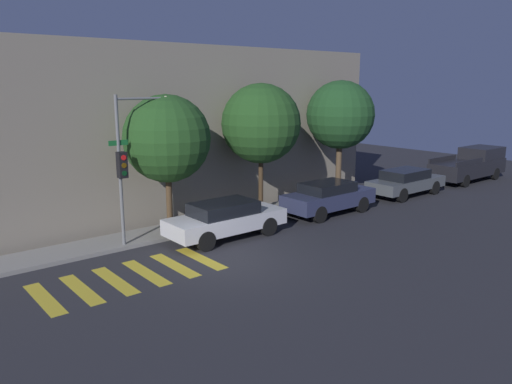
# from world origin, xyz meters

# --- Properties ---
(ground_plane) EXTENTS (60.00, 60.00, 0.00)m
(ground_plane) POSITION_xyz_m (0.00, 0.00, 0.00)
(ground_plane) COLOR #28282D
(sidewalk) EXTENTS (26.00, 1.75, 0.14)m
(sidewalk) POSITION_xyz_m (0.00, 4.08, 0.07)
(sidewalk) COLOR gray
(sidewalk) RESTS_ON ground
(building_row) EXTENTS (26.00, 6.00, 7.39)m
(building_row) POSITION_xyz_m (0.00, 8.35, 3.69)
(building_row) COLOR gray
(building_row) RESTS_ON ground
(crosswalk) EXTENTS (5.55, 2.60, 0.00)m
(crosswalk) POSITION_xyz_m (-3.02, 0.80, 0.00)
(crosswalk) COLOR gold
(crosswalk) RESTS_ON ground
(traffic_light_pole) EXTENTS (2.43, 0.56, 5.42)m
(traffic_light_pole) POSITION_xyz_m (-1.55, 3.37, 3.51)
(traffic_light_pole) COLOR slate
(traffic_light_pole) RESTS_ON ground
(sedan_near_corner) EXTENTS (4.68, 1.76, 1.43)m
(sedan_near_corner) POSITION_xyz_m (1.51, 2.10, 0.77)
(sedan_near_corner) COLOR silver
(sedan_near_corner) RESTS_ON ground
(sedan_middle) EXTENTS (4.51, 1.77, 1.47)m
(sedan_middle) POSITION_xyz_m (7.22, 2.10, 0.80)
(sedan_middle) COLOR #2D3351
(sedan_middle) RESTS_ON ground
(sedan_far_end) EXTENTS (4.70, 1.79, 1.40)m
(sedan_far_end) POSITION_xyz_m (13.16, 2.10, 0.76)
(sedan_far_end) COLOR #4C5156
(sedan_far_end) RESTS_ON ground
(pickup_truck) EXTENTS (5.79, 1.95, 1.95)m
(pickup_truck) POSITION_xyz_m (19.85, 2.10, 0.99)
(pickup_truck) COLOR black
(pickup_truck) RESTS_ON ground
(tree_near_corner) EXTENTS (3.29, 3.29, 5.41)m
(tree_near_corner) POSITION_xyz_m (0.09, 3.82, 3.75)
(tree_near_corner) COLOR #4C3823
(tree_near_corner) RESTS_ON ground
(tree_midblock) EXTENTS (3.43, 3.43, 5.81)m
(tree_midblock) POSITION_xyz_m (4.69, 3.82, 4.09)
(tree_midblock) COLOR #42301E
(tree_midblock) RESTS_ON ground
(tree_far_end) EXTENTS (3.36, 3.36, 5.95)m
(tree_far_end) POSITION_xyz_m (9.80, 3.82, 4.25)
(tree_far_end) COLOR brown
(tree_far_end) RESTS_ON ground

